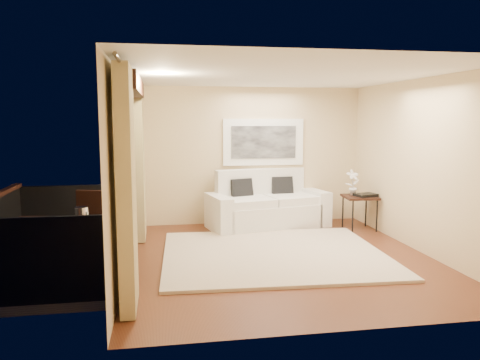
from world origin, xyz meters
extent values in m
plane|color=brown|center=(0.00, 0.00, 0.00)|extent=(5.00, 5.00, 0.00)
plane|color=white|center=(0.00, 0.00, 2.70)|extent=(5.00, 5.00, 0.00)
plane|color=#D3BA8E|center=(0.00, 2.50, 1.35)|extent=(4.50, 0.00, 4.50)
plane|color=#D3BA8E|center=(0.00, -2.50, 1.35)|extent=(4.50, 0.00, 4.50)
plane|color=#D3BA8E|center=(2.25, 0.00, 1.35)|extent=(0.00, 5.00, 5.00)
plane|color=#D3BA8E|center=(-2.25, 1.85, 1.35)|extent=(0.00, 2.70, 2.70)
plane|color=#D3BA8E|center=(-2.25, -1.85, 1.35)|extent=(0.00, 2.70, 2.70)
plane|color=#D3BA8E|center=(-2.25, 0.00, 2.55)|extent=(0.00, 2.40, 2.40)
cube|color=black|center=(-2.13, 0.00, 2.52)|extent=(0.28, 2.40, 0.22)
cube|color=#605B56|center=(-3.15, 0.00, -0.06)|extent=(1.80, 2.60, 0.12)
cube|color=black|center=(-3.15, 1.27, 0.50)|extent=(1.80, 0.06, 1.00)
cube|color=black|center=(-3.15, -1.27, 0.50)|extent=(1.80, 0.06, 1.00)
cube|color=tan|center=(-2.11, 1.55, 1.32)|extent=(0.16, 0.75, 2.62)
cube|color=tan|center=(-2.11, -1.55, 1.32)|extent=(0.16, 0.75, 2.62)
cylinder|color=#4C473F|center=(-2.11, 0.00, 2.63)|extent=(0.04, 4.80, 0.04)
cube|color=white|center=(0.28, 2.47, 1.62)|extent=(1.62, 0.05, 0.92)
cube|color=black|center=(0.28, 2.44, 1.62)|extent=(1.30, 0.02, 0.64)
cube|color=beige|center=(-0.06, 0.14, 0.02)|extent=(3.46, 3.05, 0.04)
cube|color=white|center=(0.28, 2.02, 0.23)|extent=(2.01, 1.34, 0.46)
cube|color=white|center=(0.20, 2.39, 0.65)|extent=(1.85, 0.62, 0.89)
cube|color=white|center=(-0.71, 1.81, 0.34)|extent=(0.46, 1.01, 0.67)
cube|color=white|center=(1.26, 2.23, 0.34)|extent=(0.46, 1.01, 0.67)
cube|color=white|center=(-0.15, 1.90, 0.53)|extent=(1.03, 1.03, 0.15)
cube|color=white|center=(0.72, 2.08, 0.53)|extent=(1.03, 1.03, 0.15)
cube|color=black|center=(-0.21, 2.14, 0.72)|extent=(0.47, 0.32, 0.44)
cube|color=black|center=(0.63, 2.32, 0.72)|extent=(0.45, 0.24, 0.44)
cube|color=black|center=(1.93, 1.52, 0.62)|extent=(0.64, 0.64, 0.04)
cylinder|color=black|center=(1.69, 1.29, 0.30)|extent=(0.03, 0.03, 0.60)
cylinder|color=black|center=(2.17, 1.29, 0.30)|extent=(0.03, 0.03, 0.60)
cylinder|color=black|center=(1.69, 1.76, 0.30)|extent=(0.03, 0.03, 0.60)
cylinder|color=black|center=(2.17, 1.76, 0.30)|extent=(0.03, 0.03, 0.60)
cube|color=black|center=(2.01, 1.47, 0.67)|extent=(0.43, 0.36, 0.05)
imported|color=white|center=(1.82, 1.63, 0.89)|extent=(0.27, 0.20, 0.48)
cube|color=black|center=(-2.73, -0.14, 0.65)|extent=(0.70, 0.70, 0.04)
cylinder|color=black|center=(-2.96, -0.37, 0.31)|extent=(0.04, 0.04, 0.62)
cylinder|color=black|center=(-2.50, -0.37, 0.31)|extent=(0.04, 0.04, 0.62)
cylinder|color=black|center=(-2.96, 0.09, 0.31)|extent=(0.04, 0.04, 0.62)
cylinder|color=black|center=(-2.50, 0.09, 0.31)|extent=(0.04, 0.04, 0.62)
cube|color=black|center=(-2.74, 0.78, 0.47)|extent=(0.55, 0.55, 0.05)
cube|color=black|center=(-2.81, 0.60, 0.72)|extent=(0.43, 0.19, 0.57)
cylinder|color=black|center=(-2.52, 0.89, 0.22)|extent=(0.03, 0.03, 0.45)
cylinder|color=black|center=(-2.85, 1.01, 0.22)|extent=(0.03, 0.03, 0.45)
cylinder|color=black|center=(-2.63, 0.56, 0.22)|extent=(0.03, 0.03, 0.45)
cylinder|color=black|center=(-2.96, 0.67, 0.22)|extent=(0.03, 0.03, 0.45)
cube|color=black|center=(-3.26, -1.00, 0.42)|extent=(0.46, 0.46, 0.05)
cube|color=black|center=(-3.23, -0.82, 0.66)|extent=(0.40, 0.11, 0.52)
cylinder|color=black|center=(-3.45, -1.13, 0.20)|extent=(0.03, 0.03, 0.41)
cylinder|color=black|center=(-3.13, -1.19, 0.20)|extent=(0.03, 0.03, 0.41)
cylinder|color=black|center=(-3.39, -0.81, 0.20)|extent=(0.03, 0.03, 0.41)
cylinder|color=black|center=(-3.08, -0.87, 0.20)|extent=(0.03, 0.03, 0.41)
cylinder|color=silver|center=(-2.84, -0.02, 0.77)|extent=(0.18, 0.18, 0.20)
cylinder|color=red|center=(-2.72, 0.01, 0.70)|extent=(0.06, 0.06, 0.07)
cylinder|color=white|center=(-2.72, -0.28, 0.76)|extent=(0.04, 0.04, 0.18)
cylinder|color=silver|center=(-2.58, -0.27, 0.73)|extent=(0.06, 0.06, 0.12)
cylinder|color=white|center=(-2.52, -0.13, 0.73)|extent=(0.06, 0.06, 0.12)
camera|label=1|loc=(-1.73, -6.63, 2.07)|focal=35.00mm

